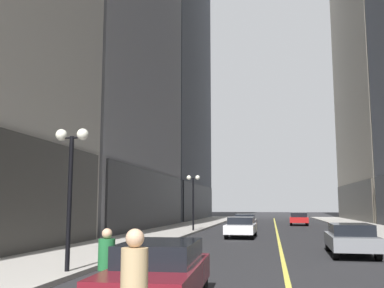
{
  "coord_description": "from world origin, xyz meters",
  "views": [
    {
      "loc": [
        -0.39,
        -3.09,
        2.09
      ],
      "look_at": [
        -4.96,
        22.65,
        5.71
      ],
      "focal_mm": 41.41,
      "sensor_mm": 36.0,
      "label": 1
    }
  ],
  "objects_px": {
    "car_white": "(241,226)",
    "car_red": "(299,218)",
    "car_maroon": "(159,271)",
    "car_silver": "(245,221)",
    "pedestrian_in_green_parka": "(106,262)",
    "street_lamp_left_near": "(71,167)",
    "car_grey": "(351,238)",
    "street_lamp_left_far": "(193,190)"
  },
  "relations": [
    {
      "from": "car_maroon",
      "to": "street_lamp_left_far",
      "type": "distance_m",
      "value": 25.54
    },
    {
      "from": "car_maroon",
      "to": "street_lamp_left_near",
      "type": "bearing_deg",
      "value": 137.23
    },
    {
      "from": "street_lamp_left_near",
      "to": "car_maroon",
      "type": "bearing_deg",
      "value": -42.77
    },
    {
      "from": "street_lamp_left_near",
      "to": "car_grey",
      "type": "bearing_deg",
      "value": 37.6
    },
    {
      "from": "car_grey",
      "to": "car_white",
      "type": "height_order",
      "value": "same"
    },
    {
      "from": "car_maroon",
      "to": "street_lamp_left_far",
      "type": "bearing_deg",
      "value": 98.31
    },
    {
      "from": "car_white",
      "to": "car_red",
      "type": "relative_size",
      "value": 1.02
    },
    {
      "from": "car_grey",
      "to": "street_lamp_left_far",
      "type": "distance_m",
      "value": 17.49
    },
    {
      "from": "car_red",
      "to": "pedestrian_in_green_parka",
      "type": "distance_m",
      "value": 39.88
    },
    {
      "from": "car_silver",
      "to": "street_lamp_left_near",
      "type": "xyz_separation_m",
      "value": [
        -3.77,
        -26.39,
        2.54
      ]
    },
    {
      "from": "car_silver",
      "to": "street_lamp_left_far",
      "type": "height_order",
      "value": "street_lamp_left_far"
    },
    {
      "from": "pedestrian_in_green_parka",
      "to": "street_lamp_left_far",
      "type": "bearing_deg",
      "value": 95.99
    },
    {
      "from": "car_maroon",
      "to": "car_grey",
      "type": "relative_size",
      "value": 0.96
    },
    {
      "from": "car_silver",
      "to": "car_white",
      "type": "bearing_deg",
      "value": -88.29
    },
    {
      "from": "car_grey",
      "to": "car_white",
      "type": "bearing_deg",
      "value": 118.38
    },
    {
      "from": "car_maroon",
      "to": "car_red",
      "type": "relative_size",
      "value": 1.02
    },
    {
      "from": "car_white",
      "to": "street_lamp_left_near",
      "type": "relative_size",
      "value": 1.03
    },
    {
      "from": "car_silver",
      "to": "street_lamp_left_near",
      "type": "height_order",
      "value": "street_lamp_left_near"
    },
    {
      "from": "pedestrian_in_green_parka",
      "to": "car_silver",
      "type": "bearing_deg",
      "value": 87.95
    },
    {
      "from": "street_lamp_left_near",
      "to": "car_white",
      "type": "bearing_deg",
      "value": 76.38
    },
    {
      "from": "street_lamp_left_near",
      "to": "street_lamp_left_far",
      "type": "distance_m",
      "value": 21.75
    },
    {
      "from": "car_maroon",
      "to": "pedestrian_in_green_parka",
      "type": "xyz_separation_m",
      "value": [
        -0.98,
        -0.47,
        0.22
      ]
    },
    {
      "from": "pedestrian_in_green_parka",
      "to": "car_grey",
      "type": "bearing_deg",
      "value": 59.15
    },
    {
      "from": "car_white",
      "to": "street_lamp_left_far",
      "type": "relative_size",
      "value": 1.03
    },
    {
      "from": "car_maroon",
      "to": "pedestrian_in_green_parka",
      "type": "height_order",
      "value": "pedestrian_in_green_parka"
    },
    {
      "from": "street_lamp_left_near",
      "to": "car_red",
      "type": "bearing_deg",
      "value": 76.05
    },
    {
      "from": "car_red",
      "to": "car_white",
      "type": "bearing_deg",
      "value": -104.23
    },
    {
      "from": "car_white",
      "to": "car_silver",
      "type": "distance_m",
      "value": 9.65
    },
    {
      "from": "car_maroon",
      "to": "car_silver",
      "type": "height_order",
      "value": "same"
    },
    {
      "from": "car_red",
      "to": "street_lamp_left_far",
      "type": "height_order",
      "value": "street_lamp_left_far"
    },
    {
      "from": "car_maroon",
      "to": "car_silver",
      "type": "bearing_deg",
      "value": 89.81
    },
    {
      "from": "car_maroon",
      "to": "car_grey",
      "type": "bearing_deg",
      "value": 62.06
    },
    {
      "from": "car_maroon",
      "to": "street_lamp_left_near",
      "type": "distance_m",
      "value": 5.61
    },
    {
      "from": "car_silver",
      "to": "street_lamp_left_far",
      "type": "relative_size",
      "value": 1.06
    },
    {
      "from": "car_silver",
      "to": "street_lamp_left_near",
      "type": "bearing_deg",
      "value": -98.13
    },
    {
      "from": "car_silver",
      "to": "car_grey",
      "type": "bearing_deg",
      "value": -74.11
    },
    {
      "from": "car_grey",
      "to": "car_maroon",
      "type": "bearing_deg",
      "value": -117.94
    },
    {
      "from": "car_grey",
      "to": "car_white",
      "type": "xyz_separation_m",
      "value": [
        -5.19,
        9.61,
        -0.0
      ]
    },
    {
      "from": "car_red",
      "to": "pedestrian_in_green_parka",
      "type": "bearing_deg",
      "value": -98.86
    },
    {
      "from": "pedestrian_in_green_parka",
      "to": "street_lamp_left_near",
      "type": "relative_size",
      "value": 0.37
    },
    {
      "from": "car_silver",
      "to": "car_red",
      "type": "relative_size",
      "value": 1.04
    },
    {
      "from": "car_white",
      "to": "street_lamp_left_near",
      "type": "bearing_deg",
      "value": -103.62
    }
  ]
}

